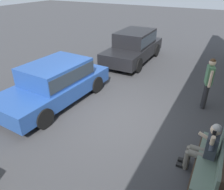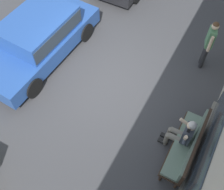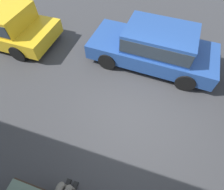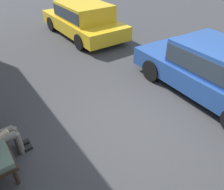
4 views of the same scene
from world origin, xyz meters
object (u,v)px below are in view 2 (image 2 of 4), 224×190
at_px(parked_car_mid, 39,36).
at_px(pedestrian_standing, 209,41).
at_px(bench, 188,145).
at_px(person_on_phone, 183,134).

distance_m(parked_car_mid, pedestrian_standing, 5.09).
distance_m(bench, person_on_phone, 0.30).
relative_size(person_on_phone, parked_car_mid, 0.31).
bearing_deg(person_on_phone, bench, 54.66).
xyz_separation_m(person_on_phone, pedestrian_standing, (-2.96, -0.37, 0.33)).
bearing_deg(pedestrian_standing, person_on_phone, 7.09).
bearing_deg(person_on_phone, parked_car_mid, -101.22).
height_order(person_on_phone, parked_car_mid, parked_car_mid).
distance_m(bench, parked_car_mid, 5.41).
bearing_deg(parked_car_mid, bench, 77.60).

